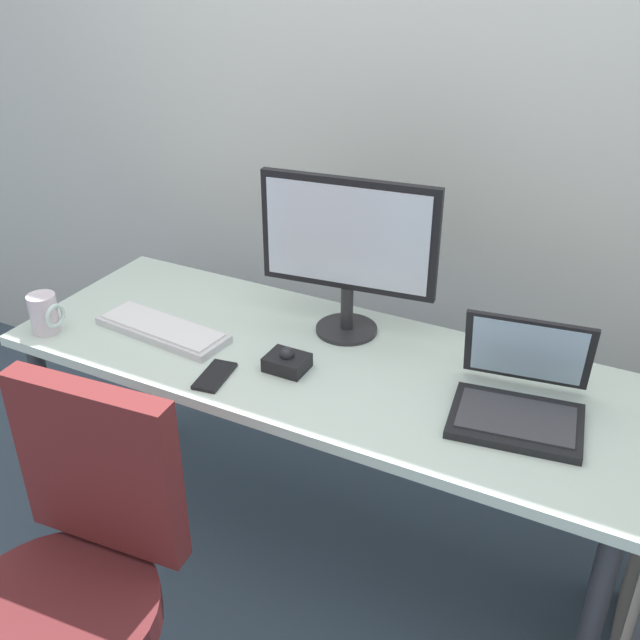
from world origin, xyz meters
The scene contains 10 objects.
ground_plane centered at (0.00, 0.00, 0.00)m, with size 8.00×8.00×0.00m, color #3A4B5A.
back_wall centered at (0.00, 0.67, 1.40)m, with size 6.00×0.10×2.80m, color silver.
desk centered at (0.00, 0.00, 0.66)m, with size 1.76×0.64×0.74m.
office_chair centered at (-0.21, -0.77, 0.44)m, with size 0.52×0.52×0.96m.
monitor_main centered at (0.00, 0.17, 1.02)m, with size 0.50×0.18×0.46m.
keyboard centered at (-0.47, -0.09, 0.76)m, with size 0.42×0.17×0.03m.
laptop centered at (0.55, 0.00, 0.79)m, with size 0.35×0.34×0.23m.
trackball_mouse centered at (-0.05, -0.09, 0.77)m, with size 0.11×0.09×0.07m.
coffee_mug centered at (-0.78, -0.23, 0.80)m, with size 0.09×0.08×0.12m.
cell_phone centered at (-0.20, -0.21, 0.75)m, with size 0.07×0.14×0.01m, color black.
Camera 1 is at (0.79, -1.53, 1.82)m, focal length 41.40 mm.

